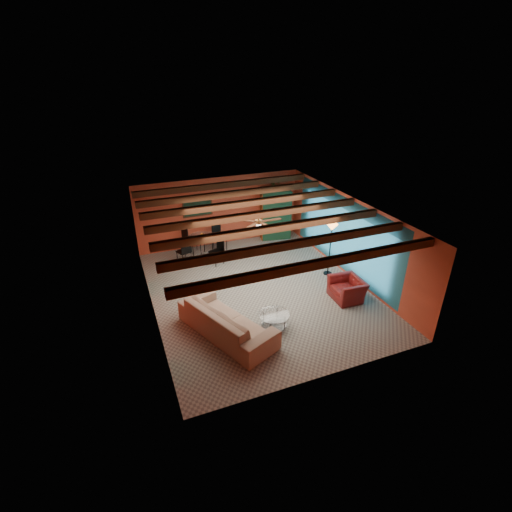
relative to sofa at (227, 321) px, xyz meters
name	(u,v)px	position (x,y,z in m)	size (l,w,h in m)	color
room	(257,220)	(1.58, 1.81, 1.94)	(6.52, 8.01, 2.71)	gray
sofa	(227,321)	(0.00, 0.00, 0.00)	(2.89, 1.13, 0.84)	#9B7864
armchair	(347,289)	(3.95, 0.30, -0.09)	(1.01, 0.88, 0.66)	maroon
coffee_table	(274,320)	(1.27, -0.20, -0.20)	(0.85, 0.85, 0.44)	silver
dining_table	(202,243)	(0.56, 4.74, 0.13)	(2.12, 2.12, 1.10)	silver
armoire	(274,215)	(3.78, 5.39, 0.58)	(1.14, 0.56, 2.00)	brown
floor_lamp	(330,249)	(4.23, 1.85, 0.50)	(0.37, 0.37, 1.85)	black
ceiling_fan	(259,222)	(1.58, 1.69, 1.94)	(1.50, 1.50, 0.44)	#472614
painting	(197,207)	(0.68, 5.65, 1.23)	(1.05, 0.03, 0.65)	black
potted_plant	(275,186)	(3.78, 5.39, 1.80)	(0.39, 0.34, 0.44)	#26661E
vase	(201,227)	(0.56, 4.74, 0.77)	(0.18, 0.18, 0.18)	orange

